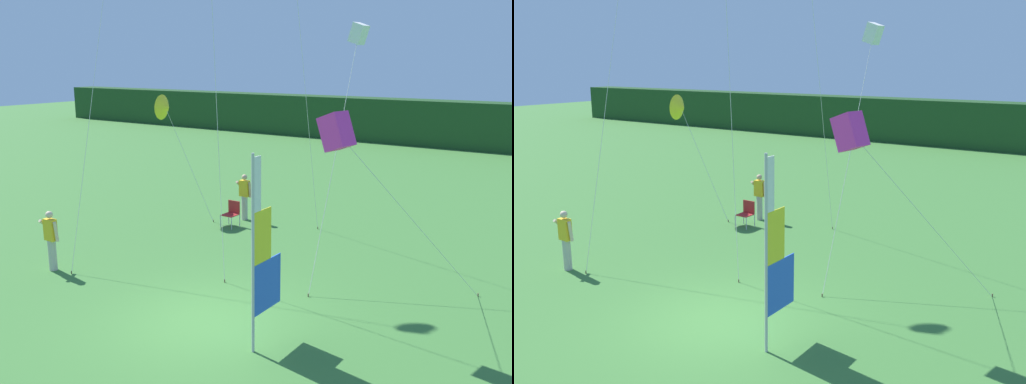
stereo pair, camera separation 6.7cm
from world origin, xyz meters
The scene contains 9 objects.
ground_plane centered at (0.00, 0.00, 0.00)m, with size 120.00×120.00×0.00m, color #3D7533.
distant_treeline centered at (0.00, 29.45, 1.52)m, with size 80.00×2.40×3.05m, color #1E421E.
banner_flag centered at (1.68, -0.27, 1.92)m, with size 0.06×1.03×4.00m.
person_near_banner centered at (-4.01, 7.17, 0.90)m, with size 0.55×0.48×1.68m.
person_mid_field centered at (-5.44, 0.04, 0.90)m, with size 0.55×0.48×1.69m.
folding_chair centered at (-3.90, 6.23, 0.51)m, with size 0.51×0.51×0.89m.
kite_magenta_box_2 centered at (2.24, 1.75, 4.19)m, with size 2.91×3.37×4.64m.
kite_white_box_4 centered at (0.86, 5.68, 6.32)m, with size 0.71×3.52×6.68m.
kite_yellow_delta_5 centered at (-7.12, 6.51, 3.96)m, with size 2.64×0.97×4.44m.
Camera 2 is at (7.55, -8.96, 5.66)m, focal length 39.64 mm.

